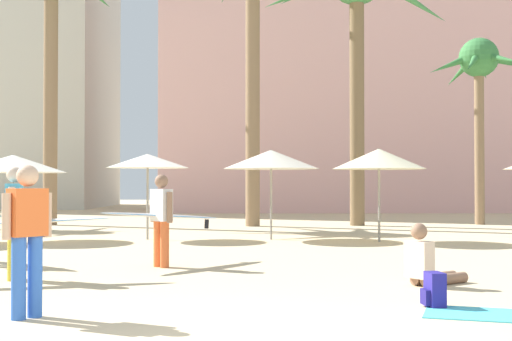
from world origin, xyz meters
name	(u,v)px	position (x,y,z in m)	size (l,w,h in m)	color
hotel_pink	(386,68)	(7.96, 33.81, 8.06)	(24.70, 8.48, 16.13)	beige
palm_tree_far_left	(479,73)	(8.66, 19.76, 5.56)	(3.98, 3.71, 6.83)	#896B4C
cafe_umbrella_1	(271,159)	(0.84, 12.83, 2.13)	(2.57, 2.57, 2.39)	gray
cafe_umbrella_2	(148,161)	(-2.45, 12.86, 2.09)	(2.18, 2.18, 2.28)	gray
cafe_umbrella_4	(13,164)	(-5.88, 12.41, 2.01)	(2.72, 2.72, 2.24)	gray
cafe_umbrella_5	(379,159)	(3.58, 12.06, 2.12)	(2.39, 2.39, 2.38)	gray
beach_towel	(506,315)	(3.16, 1.95, 0.01)	(1.77, 0.86, 0.01)	#4CC6D6
backpack	(434,290)	(2.50, 2.51, 0.20)	(0.27, 0.32, 0.42)	navy
person_near_left	(11,220)	(-3.36, 4.85, 0.94)	(3.12, 1.21, 1.75)	gold
person_far_left	(162,216)	(-1.29, 6.76, 0.90)	(2.14, 2.27, 1.65)	orange
person_mid_left	(27,234)	(-2.17, 1.85, 0.93)	(0.47, 0.52, 1.69)	blue
person_mid_center	(428,264)	(2.88, 4.34, 0.31)	(1.02, 0.87, 0.91)	#936B51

